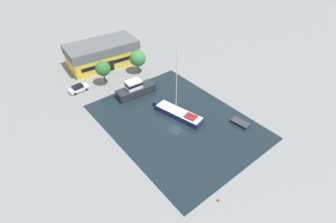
# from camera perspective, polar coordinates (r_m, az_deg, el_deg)

# --- Properties ---
(ground_plane) EXTENTS (440.00, 440.00, 0.00)m
(ground_plane) POSITION_cam_1_polar(r_m,az_deg,el_deg) (54.12, 1.69, -2.13)
(ground_plane) COLOR gray
(water_canal) EXTENTS (25.42, 33.74, 0.01)m
(water_canal) POSITION_cam_1_polar(r_m,az_deg,el_deg) (54.12, 1.69, -2.12)
(water_canal) COLOR black
(water_canal) RESTS_ON ground
(warehouse_building) EXTENTS (19.43, 10.96, 6.31)m
(warehouse_building) POSITION_cam_1_polar(r_m,az_deg,el_deg) (75.21, -14.07, 12.13)
(warehouse_building) COLOR gold
(warehouse_building) RESTS_ON ground
(quay_tree_near_building) EXTENTS (4.19, 4.19, 6.28)m
(quay_tree_near_building) POSITION_cam_1_polar(r_m,az_deg,el_deg) (68.80, -6.61, 11.41)
(quay_tree_near_building) COLOR brown
(quay_tree_near_building) RESTS_ON ground
(quay_tree_by_water) EXTENTS (3.62, 3.62, 6.31)m
(quay_tree_by_water) POSITION_cam_1_polar(r_m,az_deg,el_deg) (64.94, -13.99, 9.04)
(quay_tree_by_water) COLOR brown
(quay_tree_by_water) RESTS_ON ground
(parked_car) EXTENTS (4.73, 2.10, 1.62)m
(parked_car) POSITION_cam_1_polar(r_m,az_deg,el_deg) (65.98, -18.89, 4.80)
(parked_car) COLOR silver
(parked_car) RESTS_ON ground
(sailboat_moored) EXTENTS (5.20, 12.04, 15.16)m
(sailboat_moored) POSITION_cam_1_polar(r_m,az_deg,el_deg) (54.94, 2.23, -0.40)
(sailboat_moored) COLOR #19234C
(sailboat_moored) RESTS_ON water_canal
(motor_cruiser) EXTENTS (9.49, 3.79, 3.75)m
(motor_cruiser) POSITION_cam_1_polar(r_m,az_deg,el_deg) (61.59, -7.10, 4.82)
(motor_cruiser) COLOR #23282D
(motor_cruiser) RESTS_ON water_canal
(small_dinghy) EXTENTS (2.26, 3.87, 0.67)m
(small_dinghy) POSITION_cam_1_polar(r_m,az_deg,el_deg) (55.14, 15.43, -2.42)
(small_dinghy) COLOR #19234C
(small_dinghy) RESTS_ON water_canal
(mooring_bollard) EXTENTS (0.32, 0.32, 0.71)m
(mooring_bollard) POSITION_cam_1_polar(r_m,az_deg,el_deg) (42.16, 11.03, -18.37)
(mooring_bollard) COLOR olive
(mooring_bollard) RESTS_ON ground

